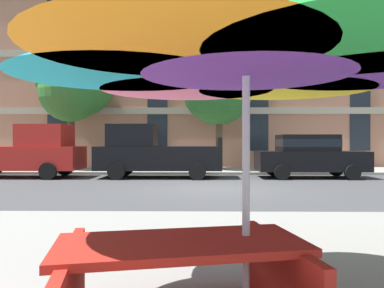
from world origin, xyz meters
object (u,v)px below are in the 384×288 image
(sedan_black, at_px, (309,155))
(street_tree_middle, at_px, (216,91))
(street_tree_left, at_px, (73,83))
(pickup_black, at_px, (154,153))
(patio_umbrella, at_px, (246,49))
(picnic_table, at_px, (181,279))
(pickup_red, at_px, (25,153))

(sedan_black, relative_size, street_tree_middle, 0.77)
(sedan_black, distance_m, street_tree_left, 12.01)
(street_tree_left, height_order, street_tree_middle, street_tree_left)
(street_tree_middle, bearing_deg, pickup_black, -130.62)
(sedan_black, height_order, patio_umbrella, patio_umbrella)
(sedan_black, xyz_separation_m, street_tree_left, (-10.94, 3.46, 3.54))
(street_tree_left, xyz_separation_m, street_tree_middle, (7.27, -0.26, -0.47))
(sedan_black, bearing_deg, picnic_table, -110.10)
(pickup_red, bearing_deg, pickup_black, 0.00)
(street_tree_middle, distance_m, patio_umbrella, 16.02)
(pickup_black, distance_m, patio_umbrella, 12.95)
(picnic_table, bearing_deg, sedan_black, 69.90)
(pickup_black, distance_m, street_tree_middle, 5.17)
(pickup_red, distance_m, sedan_black, 11.79)
(picnic_table, bearing_deg, patio_umbrella, 18.45)
(street_tree_middle, bearing_deg, pickup_red, -158.45)
(sedan_black, distance_m, street_tree_middle, 5.76)
(pickup_red, relative_size, patio_umbrella, 1.40)
(patio_umbrella, bearing_deg, pickup_red, 120.83)
(picnic_table, bearing_deg, pickup_red, 118.84)
(pickup_black, height_order, patio_umbrella, patio_umbrella)
(patio_umbrella, bearing_deg, sedan_black, 71.66)
(patio_umbrella, bearing_deg, street_tree_left, 112.61)
(pickup_red, height_order, pickup_black, same)
(street_tree_left, height_order, patio_umbrella, street_tree_left)
(pickup_red, distance_m, street_tree_middle, 9.22)
(pickup_black, height_order, street_tree_left, street_tree_left)
(picnic_table, bearing_deg, street_tree_middle, 86.32)
(patio_umbrella, distance_m, picnic_table, 1.80)
(street_tree_left, bearing_deg, pickup_black, -37.47)
(pickup_black, bearing_deg, street_tree_left, 142.53)
(pickup_black, height_order, sedan_black, pickup_black)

